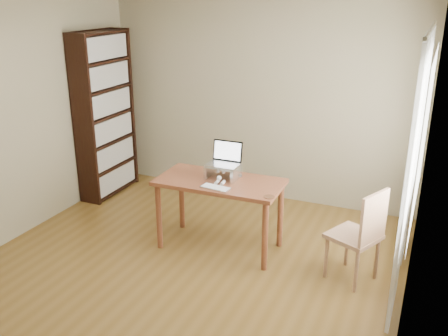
% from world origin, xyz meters
% --- Properties ---
extents(room, '(4.04, 4.54, 2.64)m').
position_xyz_m(room, '(0.03, 0.01, 1.30)').
color(room, brown).
rests_on(room, ground).
extents(bookshelf, '(0.30, 0.90, 2.10)m').
position_xyz_m(bookshelf, '(-1.83, 1.55, 1.05)').
color(bookshelf, black).
rests_on(bookshelf, ground).
extents(curtains, '(0.03, 1.90, 2.25)m').
position_xyz_m(curtains, '(1.92, 0.80, 1.17)').
color(curtains, white).
rests_on(curtains, ground).
extents(desk, '(1.28, 0.66, 0.75)m').
position_xyz_m(desk, '(0.13, 0.74, 0.64)').
color(desk, '#5E2F1B').
rests_on(desk, ground).
extents(laptop_stand, '(0.32, 0.25, 0.13)m').
position_xyz_m(laptop_stand, '(0.13, 0.82, 0.83)').
color(laptop_stand, silver).
rests_on(laptop_stand, desk).
extents(laptop, '(0.32, 0.27, 0.23)m').
position_xyz_m(laptop, '(0.13, 0.87, 0.94)').
color(laptop, silver).
rests_on(laptop, laptop_stand).
extents(keyboard, '(0.30, 0.16, 0.02)m').
position_xyz_m(keyboard, '(0.19, 0.52, 0.76)').
color(keyboard, silver).
rests_on(keyboard, desk).
extents(coaster, '(0.10, 0.10, 0.01)m').
position_xyz_m(coaster, '(0.73, 0.53, 0.75)').
color(coaster, brown).
rests_on(coaster, desk).
extents(cat, '(0.25, 0.49, 0.16)m').
position_xyz_m(cat, '(0.16, 0.85, 0.82)').
color(cat, '#443C36').
rests_on(cat, desk).
extents(chair, '(0.55, 0.54, 0.92)m').
position_xyz_m(chair, '(1.58, 0.67, 0.50)').
color(chair, tan).
rests_on(chair, ground).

